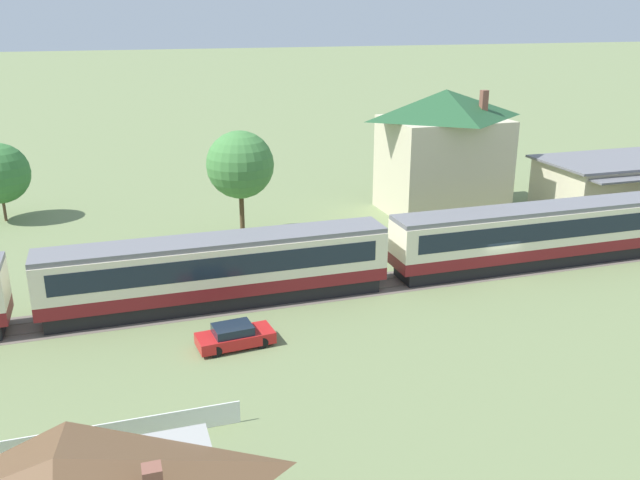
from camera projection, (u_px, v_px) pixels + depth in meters
name	position (u px, v px, depth m)	size (l,w,h in m)	color
ground_plane	(495.00, 274.00, 46.25)	(600.00, 600.00, 0.00)	#707F51
passenger_train	(391.00, 249.00, 44.01)	(87.57, 2.98, 4.28)	maroon
railway_track	(303.00, 294.00, 43.02)	(144.85, 3.60, 0.04)	#665B51
station_building	(612.00, 184.00, 61.01)	(13.04, 9.51, 4.52)	beige
station_house_dark_green_roof	(443.00, 150.00, 59.03)	(10.61, 8.36, 10.76)	beige
parked_car_red	(235.00, 336.00, 36.10)	(4.21, 2.11, 1.25)	red
yard_tree_1	(240.00, 165.00, 51.71)	(5.20, 5.20, 8.51)	#4C3823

